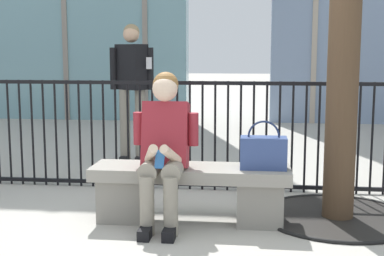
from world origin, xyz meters
The scene contains 6 objects.
ground_plane centered at (0.00, 0.00, 0.00)m, with size 60.00×60.00×0.00m, color #B2ADA3.
stone_bench centered at (0.00, 0.00, 0.27)m, with size 1.60×0.44×0.45m.
seated_person_with_phone centered at (-0.19, -0.13, 0.65)m, with size 0.52×0.66×1.21m.
handbag_on_bench centered at (0.58, -0.01, 0.58)m, with size 0.36×0.18×0.38m.
bystander_at_railing centered at (-1.02, 2.37, 1.00)m, with size 0.55×0.40×1.71m.
plaza_railing centered at (0.00, 1.00, 0.55)m, with size 9.54×0.04×1.09m.
Camera 1 is at (0.49, -4.17, 1.37)m, focal length 49.81 mm.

